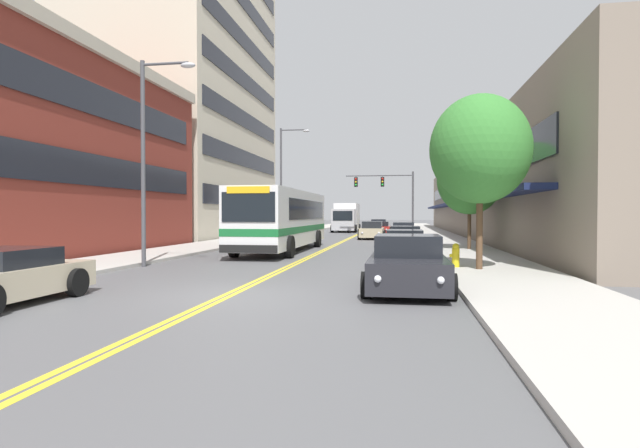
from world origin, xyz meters
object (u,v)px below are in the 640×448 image
city_bus (284,217)px  car_slate_blue_parked_left_far (291,232)px  street_tree_right_near (480,149)px  fire_hydrant (456,255)px  car_red_moving_lead (380,228)px  street_tree_right_mid (470,179)px  car_black_parked_right_far (406,238)px  street_lamp_left_far (285,174)px  car_white_parked_right_end (403,231)px  car_beige_moving_third (372,231)px  street_lamp_left_near (150,144)px  traffic_signal_mast (389,190)px  car_dark_grey_parked_right_mid (405,246)px  car_navy_parked_left_near (308,228)px  car_silver_moving_second (379,226)px  box_truck (346,217)px  car_charcoal_parked_right_foreground (408,265)px

city_bus → car_slate_blue_parked_left_far: 11.87m
street_tree_right_near → fire_hydrant: (-0.70, 0.52, -3.54)m
car_red_moving_lead → street_tree_right_mid: 23.23m
car_black_parked_right_far → street_lamp_left_far: (-9.35, 9.34, 4.56)m
car_white_parked_right_end → car_beige_moving_third: bearing=-175.1°
street_lamp_left_near → fire_hydrant: (10.95, 0.44, -3.97)m
car_slate_blue_parked_left_far → street_tree_right_mid: size_ratio=0.86×
street_lamp_left_near → street_tree_right_near: street_lamp_left_near is taller
car_white_parked_right_end → street_lamp_left_far: 10.38m
car_slate_blue_parked_left_far → fire_hydrant: size_ratio=5.74×
car_red_moving_lead → street_lamp_left_near: size_ratio=0.59×
traffic_signal_mast → car_dark_grey_parked_right_mid: bearing=-87.1°
car_navy_parked_left_near → car_red_moving_lead: (6.47, 3.99, -0.07)m
car_navy_parked_left_near → car_dark_grey_parked_right_mid: car_navy_parked_left_near is taller
car_white_parked_right_end → street_lamp_left_near: street_lamp_left_near is taller
car_slate_blue_parked_left_far → car_beige_moving_third: car_beige_moving_third is taller
street_tree_right_near → car_navy_parked_left_near: bearing=111.4°
car_black_parked_right_far → car_navy_parked_left_near: bearing=118.5°
street_tree_right_near → fire_hydrant: size_ratio=7.03×
city_bus → traffic_signal_mast: bearing=77.4°
car_black_parked_right_far → fire_hydrant: size_ratio=5.45×
car_navy_parked_left_near → street_tree_right_mid: bearing=-56.8°
car_white_parked_right_end → fire_hydrant: 22.03m
car_beige_moving_third → traffic_signal_mast: 9.42m
car_dark_grey_parked_right_mid → car_beige_moving_third: 18.02m
car_slate_blue_parked_left_far → street_lamp_left_far: street_lamp_left_far is taller
fire_hydrant → city_bus: bearing=134.3°
city_bus → car_silver_moving_second: (3.65, 31.06, -1.13)m
box_truck → street_tree_right_near: 38.69m
car_dark_grey_parked_right_mid → car_red_moving_lead: 27.86m
car_silver_moving_second → car_black_parked_right_far: bearing=-84.3°
car_dark_grey_parked_right_mid → street_tree_right_near: bearing=-61.6°
car_red_moving_lead → street_tree_right_near: size_ratio=0.78×
car_silver_moving_second → fire_hydrant: car_silver_moving_second is taller
car_navy_parked_left_near → street_lamp_left_far: bearing=-95.2°
car_charcoal_parked_right_foreground → street_lamp_left_far: 27.68m
street_lamp_left_near → street_tree_right_mid: 15.98m
box_truck → street_lamp_left_far: bearing=-101.0°
car_black_parked_right_far → city_bus: bearing=-151.7°
car_white_parked_right_end → street_lamp_left_near: size_ratio=0.57×
car_silver_moving_second → car_navy_parked_left_near: bearing=-117.4°
fire_hydrant → car_dark_grey_parked_right_mid: bearing=113.4°
street_tree_right_mid → street_lamp_left_near: bearing=-142.2°
city_bus → street_tree_right_near: (8.69, -8.69, 2.30)m
car_dark_grey_parked_right_mid → box_truck: (-6.12, 33.25, 1.01)m
car_silver_moving_second → street_tree_right_near: street_tree_right_near is taller
car_black_parked_right_far → car_slate_blue_parked_left_far: bearing=136.6°
car_slate_blue_parked_left_far → car_red_moving_lead: 13.49m
city_bus → street_lamp_left_far: bearing=103.0°
car_beige_moving_third → car_navy_parked_left_near: bearing=136.5°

